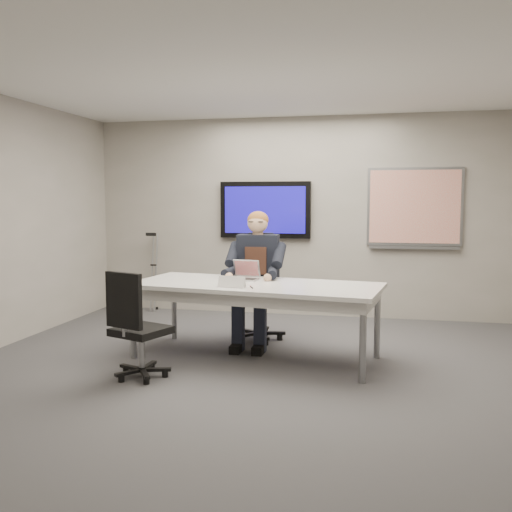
% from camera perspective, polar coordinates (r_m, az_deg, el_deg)
% --- Properties ---
extents(floor, '(6.00, 6.00, 0.02)m').
position_cam_1_polar(floor, '(5.39, -0.16, -12.07)').
color(floor, '#3A3A3D').
rests_on(floor, ground).
extents(ceiling, '(6.00, 6.00, 0.02)m').
position_cam_1_polar(ceiling, '(5.27, -0.17, 18.35)').
color(ceiling, silver).
rests_on(ceiling, wall_back).
extents(wall_back, '(6.00, 0.02, 2.80)m').
position_cam_1_polar(wall_back, '(8.10, 4.48, 3.91)').
color(wall_back, gray).
rests_on(wall_back, ground).
extents(wall_front, '(6.00, 0.02, 2.80)m').
position_cam_1_polar(wall_front, '(2.32, -16.57, -0.52)').
color(wall_front, gray).
rests_on(wall_front, ground).
extents(conference_table, '(2.66, 1.39, 0.78)m').
position_cam_1_polar(conference_table, '(5.88, -0.07, -3.62)').
color(conference_table, silver).
rests_on(conference_table, ground).
extents(tv_display, '(1.30, 0.09, 0.80)m').
position_cam_1_polar(tv_display, '(8.12, 0.93, 4.64)').
color(tv_display, black).
rests_on(tv_display, wall_back).
extents(whiteboard, '(1.25, 0.08, 1.10)m').
position_cam_1_polar(whiteboard, '(8.00, 15.56, 4.64)').
color(whiteboard, gray).
rests_on(whiteboard, wall_back).
extents(office_chair_far, '(0.66, 0.66, 1.17)m').
position_cam_1_polar(office_chair_far, '(6.74, 0.29, -5.27)').
color(office_chair_far, black).
rests_on(office_chair_far, ground).
extents(office_chair_near, '(0.61, 0.61, 1.00)m').
position_cam_1_polar(office_chair_near, '(5.39, -11.70, -8.74)').
color(office_chair_near, black).
rests_on(office_chair_near, ground).
extents(seated_person, '(0.48, 0.83, 1.51)m').
position_cam_1_polar(seated_person, '(6.42, -0.14, -3.59)').
color(seated_person, '#1D2130').
rests_on(seated_person, office_chair_far).
extents(crutch, '(0.18, 0.44, 1.22)m').
position_cam_1_polar(crutch, '(8.56, -10.17, -1.46)').
color(crutch, '#979A9E').
rests_on(crutch, ground).
extents(laptop, '(0.31, 0.30, 0.21)m').
position_cam_1_polar(laptop, '(6.15, -1.10, -1.89)').
color(laptop, '#B8B8BA').
rests_on(laptop, conference_table).
extents(name_tent, '(0.28, 0.12, 0.11)m').
position_cam_1_polar(name_tent, '(5.62, -2.42, -2.57)').
color(name_tent, white).
rests_on(name_tent, conference_table).
extents(pen, '(0.06, 0.13, 0.01)m').
position_cam_1_polar(pen, '(5.59, -0.46, -3.13)').
color(pen, black).
rests_on(pen, conference_table).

